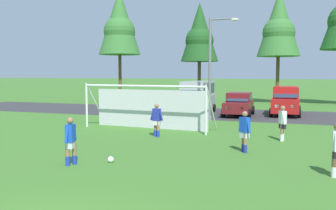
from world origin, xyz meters
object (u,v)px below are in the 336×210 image
(parked_car_slot_left, at_px, (198,96))
(street_lamp, at_px, (213,68))
(soccer_goal, at_px, (148,106))
(parked_car_slot_center, at_px, (286,100))
(parked_car_slot_far_left, at_px, (161,101))
(player_defender_far, at_px, (157,120))
(player_winger_right, at_px, (245,132))
(soccer_ball, at_px, (111,160))
(player_winger_left, at_px, (71,141))
(player_striker_near, at_px, (282,123))
(parked_car_slot_center_left, at_px, (239,104))

(parked_car_slot_left, xyz_separation_m, street_lamp, (2.07, -4.02, 2.16))
(soccer_goal, bearing_deg, parked_car_slot_center, 53.20)
(parked_car_slot_far_left, xyz_separation_m, parked_car_slot_left, (3.09, 0.11, 0.47))
(player_defender_far, relative_size, player_winger_right, 1.00)
(soccer_ball, xyz_separation_m, player_defender_far, (-0.38, 5.42, 0.71))
(player_winger_left, bearing_deg, parked_car_slot_center, 70.29)
(soccer_ball, xyz_separation_m, parked_car_slot_left, (-1.24, 16.52, 1.23))
(soccer_goal, xyz_separation_m, player_striker_near, (7.31, -1.44, -0.47))
(player_striker_near, height_order, player_winger_right, same)
(soccer_goal, xyz_separation_m, player_winger_left, (0.69, -8.52, -0.47))
(player_winger_left, height_order, parked_car_slot_center, parked_car_slot_center)
(parked_car_slot_far_left, relative_size, parked_car_slot_left, 0.90)
(soccer_ball, xyz_separation_m, player_winger_right, (4.18, 3.27, 0.71))
(player_winger_left, distance_m, parked_car_slot_center_left, 16.84)
(player_winger_right, height_order, parked_car_slot_far_left, parked_car_slot_far_left)
(soccer_goal, bearing_deg, parked_car_slot_far_left, 106.30)
(player_defender_far, height_order, parked_car_slot_far_left, parked_car_slot_far_left)
(soccer_goal, bearing_deg, player_defender_far, -58.87)
(soccer_goal, height_order, street_lamp, street_lamp)
(player_striker_near, bearing_deg, soccer_goal, 168.87)
(player_defender_far, height_order, parked_car_slot_left, parked_car_slot_left)
(parked_car_slot_left, height_order, parked_car_slot_center, parked_car_slot_left)
(soccer_ball, height_order, player_winger_left, player_winger_left)
(player_winger_left, bearing_deg, player_striker_near, 46.88)
(parked_car_slot_center, bearing_deg, player_defender_far, -115.71)
(soccer_goal, xyz_separation_m, parked_car_slot_left, (0.57, 8.74, 0.05))
(soccer_ball, height_order, player_winger_right, player_winger_right)
(player_striker_near, bearing_deg, player_winger_right, -113.41)
(player_winger_left, bearing_deg, soccer_goal, 94.61)
(player_striker_near, distance_m, parked_car_slot_center, 11.04)
(parked_car_slot_center_left, xyz_separation_m, parked_car_slot_center, (3.27, 1.58, 0.24))
(soccer_goal, relative_size, parked_car_slot_far_left, 1.74)
(player_striker_near, bearing_deg, parked_car_slot_center, 90.72)
(player_winger_left, bearing_deg, soccer_ball, 33.59)
(soccer_ball, xyz_separation_m, soccer_goal, (-1.80, 7.77, 1.18))
(player_striker_near, relative_size, player_winger_left, 1.00)
(player_striker_near, bearing_deg, soccer_ball, -131.02)
(parked_car_slot_left, xyz_separation_m, parked_car_slot_center_left, (3.34, -0.73, -0.47))
(player_defender_far, bearing_deg, player_winger_right, -25.17)
(player_striker_near, relative_size, parked_car_slot_center, 0.36)
(player_defender_far, bearing_deg, parked_car_slot_far_left, 109.76)
(parked_car_slot_far_left, bearing_deg, player_striker_near, -45.67)
(player_winger_right, bearing_deg, parked_car_slot_center_left, 99.45)
(parked_car_slot_far_left, bearing_deg, soccer_ball, -75.22)
(parked_car_slot_center_left, height_order, parked_car_slot_center, parked_car_slot_center)
(soccer_goal, relative_size, street_lamp, 1.12)
(player_striker_near, distance_m, street_lamp, 8.19)
(parked_car_slot_center_left, bearing_deg, parked_car_slot_center, 25.75)
(parked_car_slot_far_left, relative_size, parked_car_slot_center_left, 1.02)
(parked_car_slot_center, bearing_deg, player_striker_near, -89.28)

